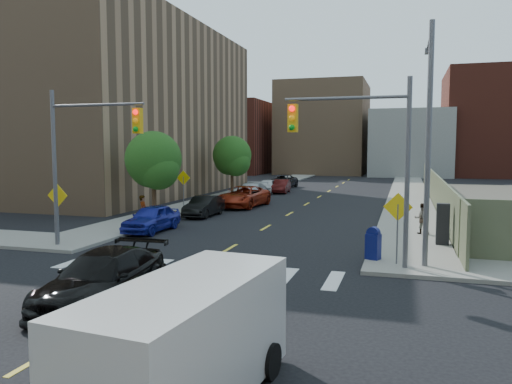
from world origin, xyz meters
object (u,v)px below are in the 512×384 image
Objects in this scene: parked_car_maroon at (281,186)px; black_sedan at (103,279)px; mailbox at (373,243)px; pedestrian_east at (422,219)px; cargo_van at (191,339)px; parked_car_silver at (251,192)px; parked_car_white at (267,186)px; parked_car_grey at (282,181)px; parked_car_blue at (152,218)px; parked_car_black at (204,206)px; payphone at (443,224)px; parked_car_red at (243,197)px; pedestrian_west at (143,211)px.

black_sedan reaches higher than parked_car_maroon.
pedestrian_east is (1.98, 6.55, 0.15)m from mailbox.
parked_car_silver is at bearing 111.29° from cargo_van.
parked_car_maroon is at bearing 82.61° from parked_car_silver.
parked_car_silver is at bearing -89.23° from parked_car_white.
pedestrian_east reaches higher than parked_car_white.
black_sedan reaches higher than parked_car_grey.
mailbox is at bearing -17.70° from parked_car_blue.
parked_car_silver is 1.03× the size of cargo_van.
parked_car_blue is 0.81× the size of parked_car_grey.
cargo_van is (9.42, -39.04, 0.51)m from parked_car_white.
parked_car_silver is 7.71m from parked_car_white.
parked_car_black is at bearing 160.28° from mailbox.
pedestrian_east is (4.36, 18.45, -0.27)m from cargo_van.
cargo_van is 3.31× the size of pedestrian_east.
parked_car_maroon is 5.78m from parked_car_grey.
payphone is (14.59, -0.05, 0.36)m from parked_car_blue.
parked_car_maroon is 29.54m from mailbox.
parked_car_red is 1.08× the size of black_sedan.
mailbox is (11.80, -27.14, 0.09)m from parked_car_white.
mailbox is 6.84m from pedestrian_east.
payphone is 2.74m from pedestrian_east.
parked_car_silver reaches higher than parked_car_white.
parked_car_silver is at bearing 88.23° from parked_car_blue.
parked_car_grey reaches higher than parked_car_blue.
parked_car_white is (-1.30, 11.41, -0.11)m from parked_car_red.
cargo_van is at bearing -77.94° from parked_car_silver.
parked_car_blue is 11.82m from parked_car_red.
payphone is (14.59, -23.21, 0.39)m from parked_car_white.
parked_car_red is 11.40m from pedestrian_west.
black_sedan is at bearing -75.72° from parked_car_black.
mailbox is (11.06, -19.47, 0.00)m from parked_car_silver.
parked_car_white is 0.77× the size of parked_car_grey.
pedestrian_east reaches higher than parked_car_maroon.
mailbox is 0.83× the size of pedestrian_east.
black_sedan is at bearing 51.61° from pedestrian_east.
parked_car_blue is 0.82× the size of cargo_van.
payphone reaches higher than parked_car_red.
cargo_van reaches higher than payphone.
parked_car_white is 27.42m from payphone.
parked_car_black is 5.75m from pedestrian_west.
payphone is at bearing 0.74° from parked_car_blue.
parked_car_maroon is 35.29m from black_sedan.
parked_car_blue is 1.04× the size of parked_car_black.
black_sedan reaches higher than parked_car_white.
parked_car_blue is at bearing -91.11° from parked_car_red.
pedestrian_east reaches higher than parked_car_silver.
parked_car_maroon is at bearing 14.88° from parked_car_white.
mailbox is at bearing 67.61° from pedestrian_east.
mailbox is at bearing -41.02° from parked_car_black.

